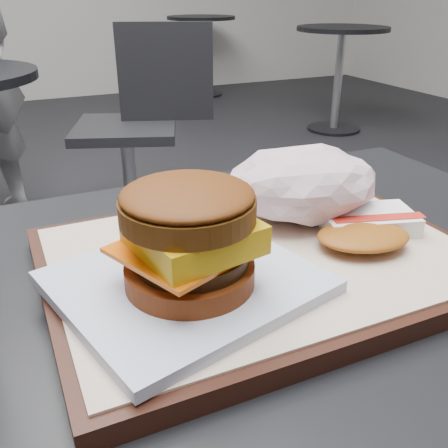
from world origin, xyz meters
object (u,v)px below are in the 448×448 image
breakfast_sandwich (188,248)px  serving_tray (260,260)px  crumpled_wrapper (304,184)px  neighbor_chair (140,116)px  hash_brown (366,227)px

breakfast_sandwich → serving_tray: bearing=23.5°
crumpled_wrapper → serving_tray: bearing=-146.2°
neighbor_chair → crumpled_wrapper: bearing=-99.6°
serving_tray → hash_brown: (0.10, -0.02, 0.02)m
breakfast_sandwich → crumpled_wrapper: 0.18m
crumpled_wrapper → neighbor_chair: neighbor_chair is taller
hash_brown → crumpled_wrapper: size_ratio=0.82×
serving_tray → crumpled_wrapper: (0.08, 0.05, 0.05)m
hash_brown → neighbor_chair: 1.78m
serving_tray → crumpled_wrapper: bearing=33.8°
breakfast_sandwich → hash_brown: 0.19m
serving_tray → neighbor_chair: size_ratio=0.43×
breakfast_sandwich → neighbor_chair: breakfast_sandwich is taller
serving_tray → hash_brown: bearing=-9.5°
breakfast_sandwich → crumpled_wrapper: (0.16, 0.09, -0.00)m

